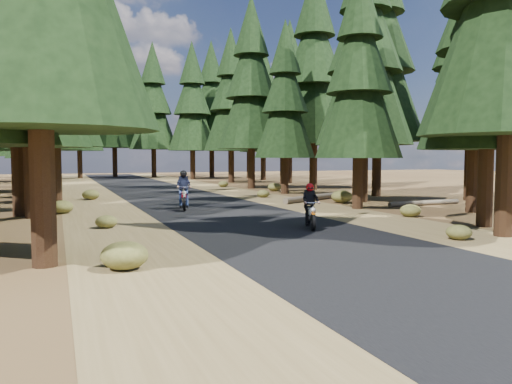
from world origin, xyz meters
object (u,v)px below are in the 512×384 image
at_px(rider_lead, 310,214).
at_px(rider_follow, 184,197).
at_px(log_near, 313,198).
at_px(log_far, 424,203).

relative_size(rider_lead, rider_follow, 0.85).
distance_m(log_near, rider_follow, 7.69).
bearing_deg(rider_follow, rider_lead, 120.28).
xyz_separation_m(log_far, rider_lead, (-8.74, -4.89, 0.37)).
xyz_separation_m(rider_lead, rider_follow, (-2.41, 7.15, 0.09)).
bearing_deg(rider_follow, log_far, -179.84).
relative_size(log_far, rider_follow, 2.09).
distance_m(log_near, rider_lead, 10.40).
bearing_deg(rider_lead, log_far, -132.04).
height_order(log_near, log_far, log_near).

